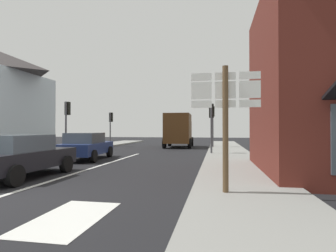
# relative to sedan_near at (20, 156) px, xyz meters

# --- Properties ---
(ground_plane) EXTENTS (80.00, 80.00, 0.00)m
(ground_plane) POSITION_rel_sedan_near_xyz_m (1.36, 7.51, -0.76)
(ground_plane) COLOR black
(sidewalk_right) EXTENTS (2.83, 44.00, 0.14)m
(sidewalk_right) POSITION_rel_sedan_near_xyz_m (7.37, 5.51, -0.69)
(sidewalk_right) COLOR gray
(sidewalk_right) RESTS_ON ground
(sidewalk_left) EXTENTS (2.83, 44.00, 0.14)m
(sidewalk_left) POSITION_rel_sedan_near_xyz_m (-4.65, 5.51, -0.69)
(sidewalk_left) COLOR gray
(sidewalk_left) RESTS_ON ground
(lane_centre_stripe) EXTENTS (0.16, 12.00, 0.01)m
(lane_centre_stripe) POSITION_rel_sedan_near_xyz_m (1.36, 3.51, -0.75)
(lane_centre_stripe) COLOR silver
(lane_centre_stripe) RESTS_ON ground
(lane_turn_arrow) EXTENTS (1.20, 2.20, 0.01)m
(lane_turn_arrow) POSITION_rel_sedan_near_xyz_m (3.89, -3.49, -0.75)
(lane_turn_arrow) COLOR silver
(lane_turn_arrow) RESTS_ON ground
(sedan_near) EXTENTS (1.97, 4.20, 1.47)m
(sedan_near) POSITION_rel_sedan_near_xyz_m (0.00, 0.00, 0.00)
(sedan_near) COLOR black
(sedan_near) RESTS_ON ground
(sedan_far) EXTENTS (2.29, 4.35, 1.47)m
(sedan_far) POSITION_rel_sedan_near_xyz_m (-0.46, 5.64, 0.00)
(sedan_far) COLOR navy
(sedan_far) RESTS_ON ground
(delivery_truck) EXTENTS (2.62, 5.07, 3.05)m
(delivery_truck) POSITION_rel_sedan_near_xyz_m (3.14, 16.46, 0.89)
(delivery_truck) COLOR #4C2D14
(delivery_truck) RESTS_ON ground
(route_sign_post) EXTENTS (1.66, 0.14, 3.20)m
(route_sign_post) POSITION_rel_sedan_near_xyz_m (6.80, -1.44, 1.24)
(route_sign_post) COLOR brown
(route_sign_post) RESTS_ON ground
(traffic_light_far_right) EXTENTS (0.30, 0.49, 3.69)m
(traffic_light_far_right) POSITION_rel_sedan_near_xyz_m (6.26, 15.95, 1.97)
(traffic_light_far_right) COLOR #47474C
(traffic_light_far_right) RESTS_ON ground
(traffic_light_near_left) EXTENTS (0.30, 0.49, 3.56)m
(traffic_light_near_left) POSITION_rel_sedan_near_xyz_m (-3.54, 8.86, 1.87)
(traffic_light_near_left) COLOR #47474C
(traffic_light_near_left) RESTS_ON ground
(traffic_light_far_left) EXTENTS (0.30, 0.49, 3.29)m
(traffic_light_far_left) POSITION_rel_sedan_near_xyz_m (-3.54, 16.64, 1.68)
(traffic_light_far_left) COLOR #47474C
(traffic_light_far_left) RESTS_ON ground
(traffic_light_near_right) EXTENTS (0.30, 0.49, 3.31)m
(traffic_light_near_right) POSITION_rel_sedan_near_xyz_m (6.26, 9.52, 1.69)
(traffic_light_near_right) COLOR #47474C
(traffic_light_near_right) RESTS_ON ground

